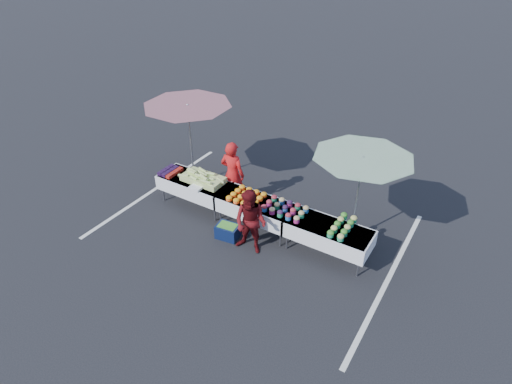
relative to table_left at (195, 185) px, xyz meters
The scene contains 17 objects.
ground 1.89m from the table_left, ahead, with size 80.00×80.00×0.00m, color black.
stripe_left 1.52m from the table_left, behind, with size 0.10×5.00×0.00m, color silver.
stripe_right 5.03m from the table_left, ahead, with size 0.10×5.00×0.00m, color silver.
table_left is the anchor object (origin of this frame).
table_center 1.80m from the table_left, ahead, with size 1.86×0.81×0.75m.
table_right 3.60m from the table_left, ahead, with size 1.86×0.81×0.75m.
berry_punnets 0.74m from the table_left, behind, with size 0.40×0.54×0.08m.
corn_pile 0.35m from the table_left, 10.00° to the left, with size 1.16×0.57×0.26m.
plastic_bags 0.47m from the table_left, 45.00° to the right, with size 0.30×0.25×0.05m, color white.
carrot_bowls 1.57m from the table_left, ahead, with size 0.75×0.69×0.11m.
potato_cups 2.56m from the table_left, ahead, with size 0.94×0.58×0.16m.
bean_baskets 3.87m from the table_left, ahead, with size 0.36×0.86×0.15m.
vendor 0.99m from the table_left, 35.25° to the left, with size 0.63×0.42×1.74m, color red.
customer 2.26m from the table_left, 19.41° to the right, with size 0.74×0.58×1.53m, color #590D10.
umbrella_left 1.84m from the table_left, 131.19° to the left, with size 2.98×2.98×2.30m.
umbrella_right 4.18m from the table_left, 11.38° to the left, with size 2.34×2.34×2.15m.
storage_bin 1.64m from the table_left, 24.23° to the right, with size 0.55×0.43×0.33m.
Camera 1 is at (4.24, -6.83, 6.26)m, focal length 30.00 mm.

